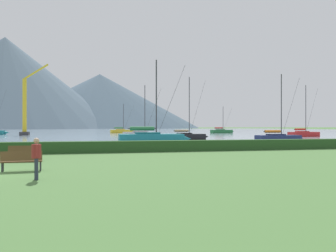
% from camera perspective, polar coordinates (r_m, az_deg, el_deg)
% --- Properties ---
extents(harbor_water, '(320.00, 246.00, 0.00)m').
position_cam_1_polar(harbor_water, '(153.17, -15.14, -0.81)').
color(harbor_water, '#8499A8').
rests_on(harbor_water, ground_plane).
extents(hedge_line, '(80.00, 1.20, 0.90)m').
position_cam_1_polar(hedge_line, '(27.61, -24.03, -3.46)').
color(hedge_line, '#284C23').
rests_on(hedge_line, ground_plane).
extents(sailboat_slip_0, '(8.72, 2.71, 9.96)m').
position_cam_1_polar(sailboat_slip_0, '(39.34, -2.77, -2.05)').
color(sailboat_slip_0, '#19707A').
rests_on(sailboat_slip_0, harbor_water).
extents(sailboat_slip_2, '(7.77, 2.99, 9.61)m').
position_cam_1_polar(sailboat_slip_2, '(60.74, -4.41, -1.41)').
color(sailboat_slip_2, '#9E9EA3').
rests_on(sailboat_slip_2, harbor_water).
extents(sailboat_slip_3, '(7.07, 2.38, 10.29)m').
position_cam_1_polar(sailboat_slip_3, '(71.55, 22.27, -1.23)').
color(sailboat_slip_3, red).
rests_on(sailboat_slip_3, harbor_water).
extents(sailboat_slip_4, '(6.74, 2.45, 9.74)m').
position_cam_1_polar(sailboat_slip_4, '(51.43, 3.25, -1.74)').
color(sailboat_slip_4, black).
rests_on(sailboat_slip_4, harbor_water).
extents(sailboat_slip_5, '(6.74, 2.07, 9.01)m').
position_cam_1_polar(sailboat_slip_5, '(46.31, 18.42, -1.93)').
color(sailboat_slip_5, navy).
rests_on(sailboat_slip_5, harbor_water).
extents(sailboat_slip_6, '(7.67, 2.65, 8.80)m').
position_cam_1_polar(sailboat_slip_6, '(100.86, -7.90, -0.86)').
color(sailboat_slip_6, gold).
rests_on(sailboat_slip_6, harbor_water).
extents(sailboat_slip_9, '(7.56, 2.83, 8.03)m').
position_cam_1_polar(sailboat_slip_9, '(100.79, 9.19, -0.87)').
color(sailboat_slip_9, '#236B38').
rests_on(sailboat_slip_9, harbor_water).
extents(park_bench_near_path, '(1.77, 0.64, 0.95)m').
position_cam_1_polar(park_bench_near_path, '(21.71, -23.47, -4.19)').
color(park_bench_near_path, brown).
rests_on(park_bench_near_path, ground_plane).
extents(park_bench_under_tree, '(1.84, 0.68, 0.95)m').
position_cam_1_polar(park_bench_under_tree, '(17.05, -23.78, -5.33)').
color(park_bench_under_tree, brown).
rests_on(park_bench_under_tree, ground_plane).
extents(person_seated_viewer, '(0.36, 0.56, 1.65)m').
position_cam_1_polar(person_seated_viewer, '(14.12, -21.63, -4.64)').
color(person_seated_viewer, '#2D3347').
rests_on(person_seated_viewer, ground_plane).
extents(dock_crane, '(6.26, 2.00, 16.77)m').
position_cam_1_polar(dock_crane, '(83.78, -23.24, 2.45)').
color(dock_crane, '#333338').
rests_on(dock_crane, ground_plane).
extents(distant_hill_central_peak, '(211.64, 211.64, 82.96)m').
position_cam_1_polar(distant_hill_central_peak, '(337.56, -26.14, 6.68)').
color(distant_hill_central_peak, '#4C6070').
rests_on(distant_hill_central_peak, ground_plane).
extents(distant_hill_east_ridge, '(214.46, 214.46, 58.27)m').
position_cam_1_polar(distant_hill_east_ridge, '(366.90, -11.61, 4.20)').
color(distant_hill_east_ridge, '#425666').
rests_on(distant_hill_east_ridge, ground_plane).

